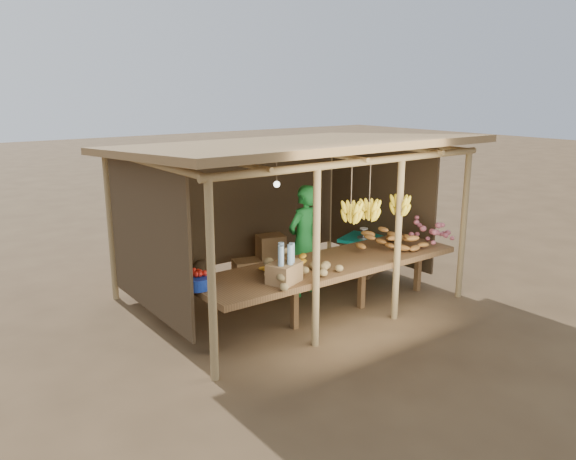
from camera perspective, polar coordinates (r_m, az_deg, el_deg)
ground at (r=8.52m, az=-0.00°, el=-6.86°), size 60.00×60.00×0.00m
stall_structure at (r=8.09m, az=-0.11°, el=6.10°), size 4.70×3.50×2.43m
counter at (r=7.57m, az=4.30°, el=-3.70°), size 3.90×1.05×0.80m
potato_heap at (r=6.90m, az=1.10°, el=-3.31°), size 1.21×0.96×0.37m
sweet_potato_heap at (r=8.18m, az=10.10°, el=-0.76°), size 1.20×0.95×0.36m
onion_heap at (r=8.75m, az=14.34°, el=-0.01°), size 0.94×0.62×0.36m
banana_pile at (r=7.19m, az=0.10°, el=-2.67°), size 0.69×0.51×0.35m
tomato_basin at (r=6.66m, az=-9.26°, el=-5.06°), size 0.40×0.40×0.21m
bottle_box at (r=6.70m, az=-0.39°, el=-3.85°), size 0.47×0.42×0.48m
vendor at (r=8.41m, az=1.63°, el=-1.09°), size 0.68×0.51×1.69m
tarp_crate at (r=9.61m, az=7.44°, el=-2.39°), size 0.87×0.82×0.82m
carton_stack at (r=9.29m, az=-2.55°, el=-3.08°), size 0.99×0.46×0.69m
burlap_sacks at (r=8.86m, az=-9.85°, el=-4.61°), size 0.77×0.40×0.54m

